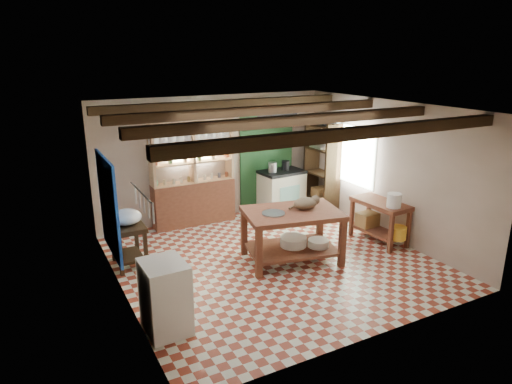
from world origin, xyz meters
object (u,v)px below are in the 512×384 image
white_cabinet (165,297)px  right_counter (379,221)px  prep_table (129,245)px  stove (281,191)px  work_table (292,236)px  cat (305,203)px

white_cabinet → right_counter: white_cabinet is taller
prep_table → right_counter: 4.53m
stove → prep_table: (-3.66, -1.20, -0.10)m
work_table → cat: (0.25, -0.00, 0.54)m
white_cabinet → work_table: bearing=20.5°
work_table → right_counter: (1.89, -0.07, -0.05)m
work_table → stove: bearing=74.6°
stove → prep_table: bearing=-166.3°
stove → cat: (-0.91, -2.29, 0.52)m
work_table → prep_table: bearing=168.0°
cat → work_table: bearing=-178.7°
work_table → stove: size_ratio=1.66×
stove → cat: cat is taller
stove → white_cabinet: 4.94m
right_counter → cat: size_ratio=2.63×
stove → right_counter: size_ratio=0.86×
work_table → right_counter: work_table is taller
white_cabinet → cat: 2.99m
work_table → stove: 2.57m
stove → cat: bearing=-116.1°
white_cabinet → cat: cat is taller
work_table → cat: cat is taller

